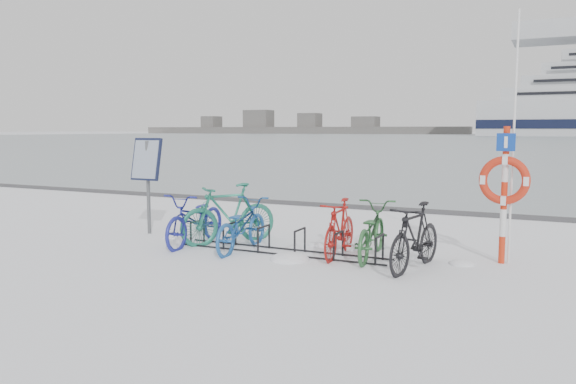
% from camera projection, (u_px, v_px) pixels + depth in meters
% --- Properties ---
extents(ground, '(900.00, 900.00, 0.00)m').
position_uv_depth(ground, '(281.00, 252.00, 10.06)').
color(ground, white).
rests_on(ground, ground).
extents(ice_sheet, '(400.00, 298.00, 0.02)m').
position_uv_depth(ice_sheet, '(535.00, 138.00, 149.39)').
color(ice_sheet, '#9BA6AF').
rests_on(ice_sheet, ground).
extents(quay_edge, '(400.00, 0.25, 0.10)m').
position_uv_depth(quay_edge, '(376.00, 208.00, 15.36)').
color(quay_edge, '#3F3F42').
rests_on(quay_edge, ground).
extents(bike_rack, '(4.00, 0.48, 0.46)m').
position_uv_depth(bike_rack, '(281.00, 242.00, 10.04)').
color(bike_rack, black).
rests_on(bike_rack, ground).
extents(info_board, '(0.67, 0.25, 2.02)m').
position_uv_depth(info_board, '(147.00, 165.00, 11.71)').
color(info_board, '#595B5E').
rests_on(info_board, ground).
extents(lifebuoy_station, '(0.79, 0.22, 4.08)m').
position_uv_depth(lifebuoy_station, '(505.00, 181.00, 9.04)').
color(lifebuoy_station, red).
rests_on(lifebuoy_station, ground).
extents(shoreline, '(180.00, 12.00, 9.50)m').
position_uv_depth(shoreline, '(289.00, 128.00, 295.18)').
color(shoreline, '#464646').
rests_on(shoreline, ground).
extents(bike_0, '(0.80, 2.02, 1.04)m').
position_uv_depth(bike_0, '(196.00, 217.00, 10.76)').
color(bike_0, navy).
rests_on(bike_0, ground).
extents(bike_1, '(1.58, 1.96, 1.20)m').
position_uv_depth(bike_1, '(229.00, 212.00, 10.85)').
color(bike_1, '#20735C').
rests_on(bike_1, ground).
extents(bike_2, '(0.73, 1.88, 0.97)m').
position_uv_depth(bike_2, '(241.00, 224.00, 10.23)').
color(bike_2, '#1D5296').
rests_on(bike_2, ground).
extents(bike_3, '(0.58, 1.73, 1.03)m').
position_uv_depth(bike_3, '(340.00, 227.00, 9.75)').
color(bike_3, '#9E1613').
rests_on(bike_3, ground).
extents(bike_4, '(0.81, 1.93, 0.99)m').
position_uv_depth(bike_4, '(371.00, 229.00, 9.62)').
color(bike_4, '#2A5E31').
rests_on(bike_4, ground).
extents(bike_5, '(0.85, 1.87, 1.09)m').
position_uv_depth(bike_5, '(415.00, 235.00, 8.81)').
color(bike_5, black).
rests_on(bike_5, ground).
extents(snow_drifts, '(6.10, 1.86, 0.24)m').
position_uv_depth(snow_drifts, '(314.00, 255.00, 9.85)').
color(snow_drifts, white).
rests_on(snow_drifts, ground).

